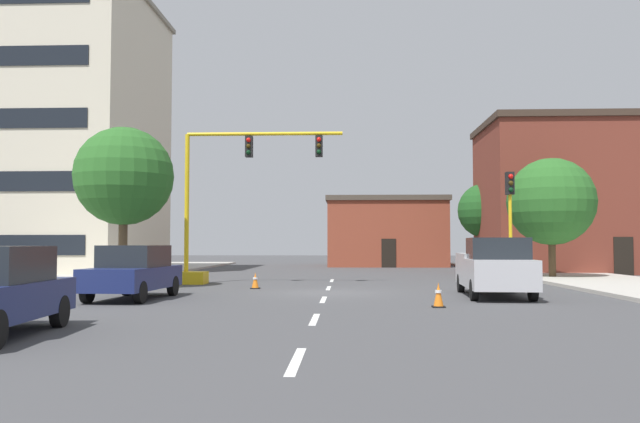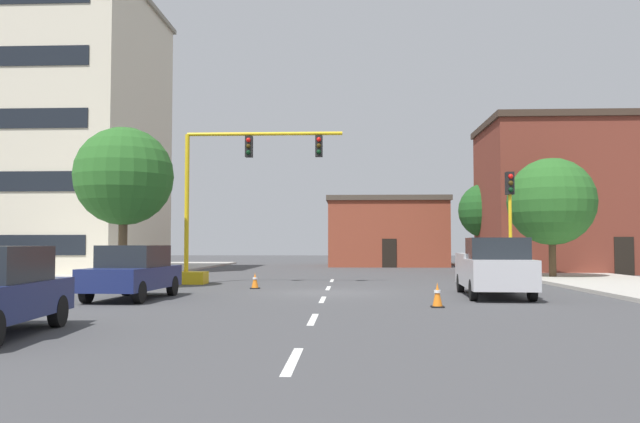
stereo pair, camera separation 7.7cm
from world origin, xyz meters
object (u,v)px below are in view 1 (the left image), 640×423
tree_right_far (485,211)px  traffic_cone_roadside_b (255,281)px  pickup_truck_silver (494,268)px  traffic_signal_gantry (208,235)px  traffic_light_pole_right (510,202)px  tree_right_mid (551,202)px  sedan_navy_near_left (134,272)px  tree_left_near (124,177)px  traffic_cone_roadside_a (438,295)px

tree_right_far → traffic_cone_roadside_b: size_ratio=9.28×
tree_right_far → pickup_truck_silver: bearing=-101.2°
traffic_signal_gantry → pickup_truck_silver: bearing=-30.3°
traffic_light_pole_right → tree_right_mid: (3.58, 6.11, 0.42)m
sedan_navy_near_left → tree_left_near: bearing=112.8°
traffic_cone_roadside_b → traffic_cone_roadside_a: bearing=-50.0°
traffic_signal_gantry → traffic_cone_roadside_a: 13.81m
tree_left_near → traffic_cone_roadside_b: bearing=-2.0°
traffic_light_pole_right → tree_right_mid: tree_right_mid is taller
traffic_signal_gantry → tree_left_near: bearing=-135.7°
traffic_light_pole_right → tree_right_mid: size_ratio=0.78×
pickup_truck_silver → tree_right_far: bearing=78.8°
traffic_cone_roadside_b → traffic_signal_gantry: bearing=130.8°
traffic_light_pole_right → tree_left_near: bearing=-175.4°
traffic_light_pole_right → sedan_navy_near_left: size_ratio=1.05×
tree_right_mid → traffic_cone_roadside_b: tree_right_mid is taller
pickup_truck_silver → traffic_cone_roadside_b: (-8.66, 3.57, -0.66)m
tree_right_mid → pickup_truck_silver: (-5.40, -11.16, -2.97)m
tree_left_near → pickup_truck_silver: (14.13, -3.77, -3.57)m
tree_right_far → tree_right_mid: bearing=-85.5°
sedan_navy_near_left → traffic_cone_roadside_b: sedan_navy_near_left is taller
traffic_signal_gantry → traffic_cone_roadside_b: 4.38m
traffic_light_pole_right → sedan_navy_near_left: traffic_light_pole_right is taller
traffic_signal_gantry → tree_right_far: traffic_signal_gantry is taller
tree_right_mid → tree_right_far: 11.60m
traffic_cone_roadside_a → tree_right_far: bearing=75.5°
traffic_signal_gantry → pickup_truck_silver: size_ratio=1.44×
traffic_signal_gantry → tree_right_mid: (16.66, 4.59, 1.77)m
traffic_signal_gantry → tree_right_mid: 17.37m
traffic_signal_gantry → tree_left_near: size_ratio=1.20×
tree_right_mid → sedan_navy_near_left: tree_right_mid is taller
traffic_light_pole_right → traffic_cone_roadside_a: 10.37m
tree_left_near → sedan_navy_near_left: (2.21, -5.26, -3.66)m
pickup_truck_silver → tree_right_mid: bearing=64.2°
traffic_cone_roadside_a → traffic_cone_roadside_b: size_ratio=1.08×
tree_right_mid → traffic_cone_roadside_a: tree_right_mid is taller
pickup_truck_silver → sedan_navy_near_left: size_ratio=1.20×
traffic_light_pole_right → tree_left_near: size_ratio=0.73×
traffic_cone_roadside_b → tree_left_near: bearing=178.0°
sedan_navy_near_left → pickup_truck_silver: bearing=7.2°
tree_left_near → tree_right_far: 26.58m
traffic_signal_gantry → sedan_navy_near_left: size_ratio=1.73×
traffic_light_pole_right → tree_right_far: tree_right_far is taller
tree_right_mid → tree_right_far: size_ratio=1.03×
traffic_light_pole_right → pickup_truck_silver: 5.94m
traffic_signal_gantry → tree_left_near: 4.66m
traffic_signal_gantry → traffic_cone_roadside_b: traffic_signal_gantry is taller
traffic_light_pole_right → sedan_navy_near_left: 15.45m
tree_left_near → traffic_cone_roadside_b: tree_left_near is taller
traffic_cone_roadside_a → traffic_light_pole_right: bearing=64.6°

